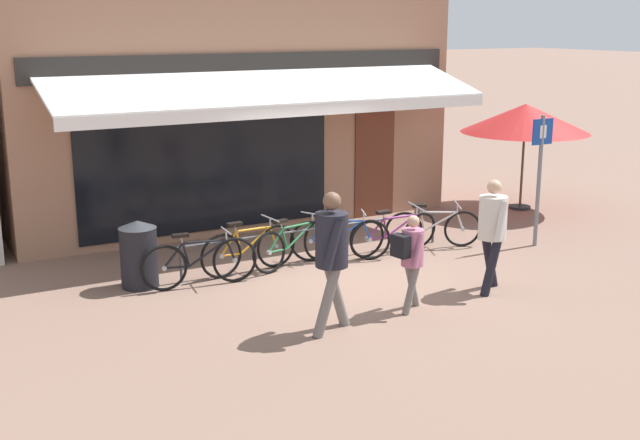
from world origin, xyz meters
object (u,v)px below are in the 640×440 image
at_px(bicycle_green, 294,244).
at_px(bicycle_silver, 433,228).
at_px(pedestrian_child, 411,252).
at_px(bicycle_black, 200,262).
at_px(bicycle_purple, 394,233).
at_px(bicycle_blue, 340,239).
at_px(pedestrian_second_adult, 492,225).
at_px(cafe_parasol, 525,119).
at_px(parking_sign, 540,167).
at_px(litter_bin, 139,254).
at_px(pedestrian_adult, 332,247).
at_px(bicycle_orange, 249,249).

height_order(bicycle_green, bicycle_silver, bicycle_green).
distance_m(bicycle_green, pedestrian_child, 2.65).
bearing_deg(bicycle_black, bicycle_purple, 7.15).
distance_m(bicycle_blue, bicycle_silver, 1.81).
distance_m(bicycle_black, pedestrian_second_adult, 4.31).
bearing_deg(cafe_parasol, pedestrian_second_adult, -137.02).
xyz_separation_m(bicycle_green, bicycle_blue, (0.80, -0.09, 0.01)).
bearing_deg(parking_sign, bicycle_blue, 165.94).
distance_m(bicycle_purple, bicycle_silver, 0.80).
xyz_separation_m(pedestrian_child, pedestrian_second_adult, (1.50, 0.12, 0.17)).
height_order(bicycle_black, bicycle_blue, bicycle_black).
bearing_deg(cafe_parasol, bicycle_purple, -160.28).
bearing_deg(pedestrian_child, bicycle_black, 123.17).
xyz_separation_m(litter_bin, cafe_parasol, (8.48, 1.14, 1.39)).
bearing_deg(bicycle_silver, bicycle_black, -155.09).
distance_m(bicycle_green, cafe_parasol, 6.34).
relative_size(bicycle_silver, cafe_parasol, 0.60).
xyz_separation_m(bicycle_black, cafe_parasol, (7.70, 1.56, 1.52)).
height_order(pedestrian_adult, pedestrian_child, pedestrian_adult).
bearing_deg(bicycle_orange, bicycle_green, -7.99).
height_order(parking_sign, cafe_parasol, parking_sign).
bearing_deg(bicycle_silver, bicycle_orange, -159.36).
xyz_separation_m(bicycle_black, bicycle_silver, (4.29, 0.03, -0.02)).
xyz_separation_m(bicycle_green, pedestrian_child, (0.45, -2.57, 0.46)).
xyz_separation_m(bicycle_blue, pedestrian_second_adult, (1.15, -2.36, 0.63)).
bearing_deg(bicycle_orange, bicycle_purple, -10.59).
xyz_separation_m(bicycle_green, pedestrian_second_adult, (1.95, -2.46, 0.63)).
bearing_deg(pedestrian_second_adult, bicycle_blue, 107.38).
height_order(pedestrian_adult, pedestrian_second_adult, pedestrian_adult).
bearing_deg(bicycle_blue, bicycle_green, -162.91).
bearing_deg(bicycle_blue, pedestrian_adult, -98.63).
bearing_deg(pedestrian_child, litter_bin, 127.43).
relative_size(bicycle_green, pedestrian_adult, 0.94).
xyz_separation_m(bicycle_green, cafe_parasol, (6.01, 1.33, 1.53)).
relative_size(bicycle_green, pedestrian_child, 1.27).
height_order(bicycle_orange, pedestrian_adult, pedestrian_adult).
bearing_deg(pedestrian_second_adult, bicycle_black, 139.96).
relative_size(parking_sign, cafe_parasol, 0.87).
distance_m(pedestrian_adult, pedestrian_child, 1.33).
relative_size(pedestrian_adult, pedestrian_second_adult, 1.09).
distance_m(bicycle_blue, pedestrian_second_adult, 2.70).
bearing_deg(parking_sign, bicycle_orange, 168.91).
height_order(pedestrian_adult, cafe_parasol, cafe_parasol).
xyz_separation_m(bicycle_blue, parking_sign, (3.46, -0.87, 1.04)).
height_order(bicycle_purple, litter_bin, litter_bin).
xyz_separation_m(bicycle_purple, pedestrian_child, (-1.35, -2.39, 0.47)).
xyz_separation_m(bicycle_green, bicycle_silver, (2.60, -0.20, -0.01)).
bearing_deg(pedestrian_adult, cafe_parasol, 33.69).
xyz_separation_m(bicycle_orange, bicycle_blue, (1.57, -0.12, -0.01)).
bearing_deg(pedestrian_child, parking_sign, 13.74).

